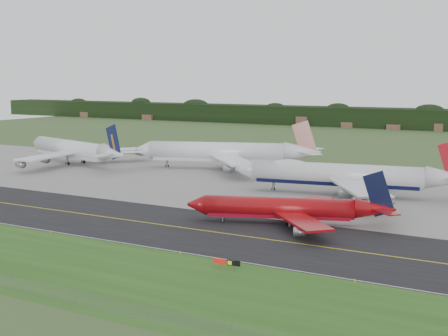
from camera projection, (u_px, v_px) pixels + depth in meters
The scene contains 15 objects.
ground at pixel (215, 227), 128.42m from camera, with size 600.00×600.00×0.00m, color #375125.
grass_verge at pixel (104, 272), 98.17m from camera, with size 400.00×30.00×0.01m, color #254E16.
taxiway at pixel (205, 231), 124.96m from camera, with size 400.00×32.00×0.02m, color black.
apron at pixel (307, 189), 172.50m from camera, with size 400.00×78.00×0.01m, color gray.
taxiway_centreline at pixel (205, 231), 124.96m from camera, with size 400.00×0.40×0.00m, color gold.
taxiway_edge_line at pixel (160, 249), 111.56m from camera, with size 400.00×0.25×0.00m, color silver.
perimeter_fence at pixel (43, 290), 86.78m from camera, with size 320.00×0.10×320.00m.
jet_ba_747 at pixel (345, 175), 162.00m from camera, with size 61.85×50.68×15.58m.
jet_red_737 at pixel (290, 209), 130.43m from camera, with size 42.41×33.59×11.80m.
jet_navy_gold at pixel (75, 150), 221.09m from camera, with size 58.98×50.13×15.53m.
jet_star_tail at pixel (226, 153), 208.89m from camera, with size 61.93×50.40×16.74m.
taxiway_sign at pixel (226, 262), 99.80m from camera, with size 4.66×0.68×1.56m.
edge_marker_left at pixel (52, 232), 122.90m from camera, with size 0.16×0.16×0.50m, color yellow.
edge_marker_center at pixel (180, 253), 108.30m from camera, with size 0.16×0.16×0.50m, color yellow.
edge_marker_right at pixel (355, 281), 93.27m from camera, with size 0.16×0.16×0.50m, color yellow.
Camera 1 is at (62.75, -108.55, 30.34)m, focal length 50.00 mm.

